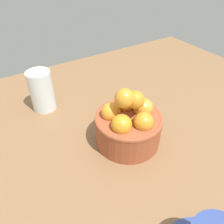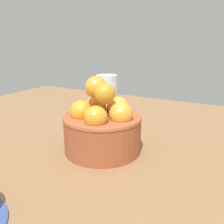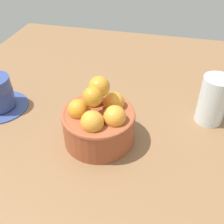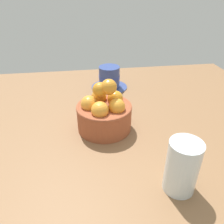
# 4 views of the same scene
# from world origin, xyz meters

# --- Properties ---
(ground_plane) EXTENTS (1.19, 0.94, 0.04)m
(ground_plane) POSITION_xyz_m (0.00, 0.00, -0.02)
(ground_plane) COLOR brown
(terracotta_bowl) EXTENTS (0.15, 0.15, 0.14)m
(terracotta_bowl) POSITION_xyz_m (-0.00, -0.00, 0.05)
(terracotta_bowl) COLOR #9E4C2D
(terracotta_bowl) RESTS_ON ground_plane
(water_glass) EXTENTS (0.06, 0.06, 0.11)m
(water_glass) POSITION_xyz_m (0.12, -0.23, 0.06)
(water_glass) COLOR silver
(water_glass) RESTS_ON ground_plane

